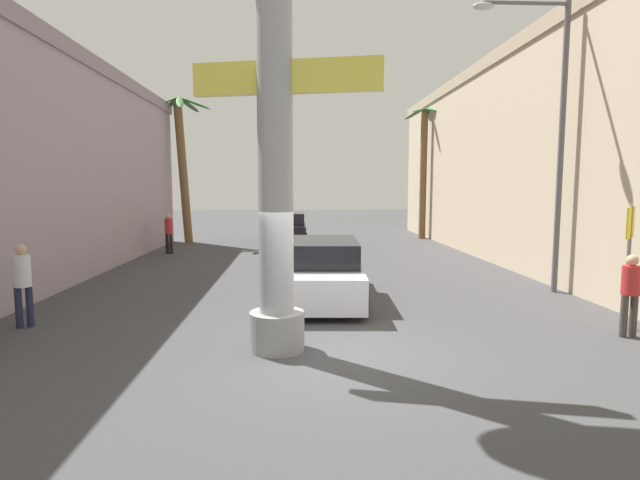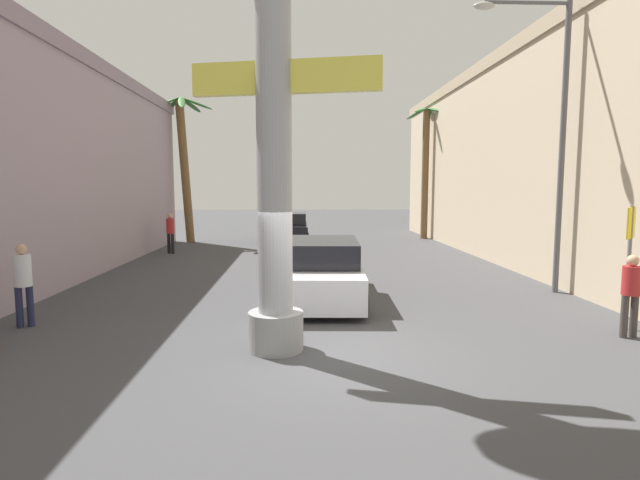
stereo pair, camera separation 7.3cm
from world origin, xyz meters
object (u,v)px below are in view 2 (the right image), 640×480
car_far (290,228)px  palm_tree_far_right (426,162)px  neon_sign_pole (274,55)px  car_lead (322,271)px  crossing_sign (630,249)px  pedestrian_by_sign (631,290)px  street_lamp (550,120)px  palm_tree_far_left (184,159)px  pedestrian_far_left (170,230)px  pedestrian_curb_left (23,279)px

car_far → palm_tree_far_right: palm_tree_far_right is taller
neon_sign_pole → car_lead: neon_sign_pole is taller
crossing_sign → pedestrian_by_sign: bearing=-118.6°
street_lamp → car_far: size_ratio=1.86×
crossing_sign → car_lead: 6.92m
palm_tree_far_left → pedestrian_far_left: size_ratio=4.29×
crossing_sign → pedestrian_far_left: size_ratio=1.45×
car_far → pedestrian_by_sign: 18.46m
crossing_sign → street_lamp: bearing=89.7°
neon_sign_pole → crossing_sign: neon_sign_pole is taller
car_far → car_lead: bearing=-85.4°
pedestrian_far_left → pedestrian_by_sign: 17.60m
street_lamp → car_lead: 7.38m
pedestrian_curb_left → car_lead: bearing=20.4°
neon_sign_pole → car_far: neon_sign_pole is taller
crossing_sign → pedestrian_curb_left: crossing_sign is taller
street_lamp → pedestrian_by_sign: (-0.34, -4.18, -3.78)m
palm_tree_far_left → pedestrian_curb_left: (0.24, -16.14, -3.35)m
car_far → pedestrian_curb_left: (-5.27, -15.87, 0.29)m
car_lead → palm_tree_far_right: (6.51, 15.09, 3.58)m
pedestrian_far_left → pedestrian_curb_left: bearing=-90.5°
car_far → pedestrian_far_left: 6.74m
crossing_sign → car_far: size_ratio=0.60×
car_far → palm_tree_far_left: (-5.51, 0.27, 3.64)m
car_lead → pedestrian_far_left: (-6.24, 9.20, 0.29)m
car_far → pedestrian_far_left: bearing=-140.2°
car_far → pedestrian_by_sign: bearing=-68.0°
neon_sign_pole → pedestrian_by_sign: neon_sign_pole is taller
pedestrian_curb_left → pedestrian_by_sign: (12.18, -1.24, -0.08)m
street_lamp → pedestrian_by_sign: size_ratio=4.84×
car_lead → palm_tree_far_right: size_ratio=0.69×
car_far → pedestrian_far_left: (-5.17, -4.31, 0.30)m
crossing_sign → palm_tree_far_right: (0.35, 18.12, 2.64)m
street_lamp → car_far: 15.35m
palm_tree_far_right → pedestrian_by_sign: (-0.67, -18.70, -3.37)m
crossing_sign → pedestrian_far_left: 17.42m
car_lead → palm_tree_far_left: palm_tree_far_left is taller
pedestrian_curb_left → pedestrian_far_left: bearing=89.5°
neon_sign_pole → car_far: size_ratio=2.34×
street_lamp → pedestrian_curb_left: 13.38m
pedestrian_curb_left → pedestrian_by_sign: size_ratio=1.08×
car_far → neon_sign_pole: bearing=-89.8°
crossing_sign → car_lead: crossing_sign is taller
neon_sign_pole → palm_tree_far_left: bearing=107.4°
palm_tree_far_right → pedestrian_curb_left: (-12.85, -17.46, -3.29)m
palm_tree_far_right → pedestrian_far_left: palm_tree_far_right is taller
street_lamp → pedestrian_far_left: bearing=145.2°
palm_tree_far_right → pedestrian_far_left: 14.43m
car_lead → neon_sign_pole: bearing=-103.8°
street_lamp → pedestrian_curb_left: street_lamp is taller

